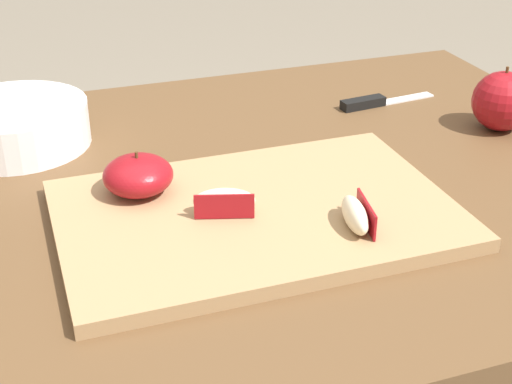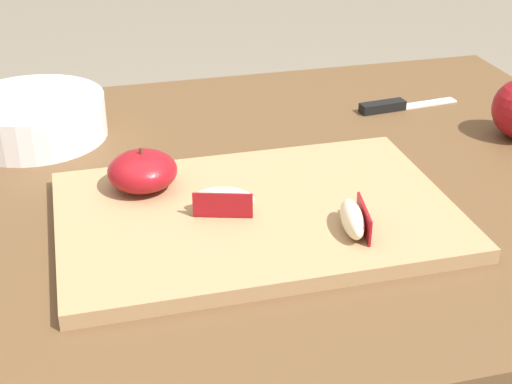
{
  "view_description": "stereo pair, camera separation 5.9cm",
  "coord_description": "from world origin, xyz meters",
  "px_view_note": "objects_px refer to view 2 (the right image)",
  "views": [
    {
      "loc": [
        -0.21,
        -0.77,
        1.19
      ],
      "look_at": [
        0.02,
        -0.09,
        0.81
      ],
      "focal_mm": 52.63,
      "sensor_mm": 36.0,
      "label": 1
    },
    {
      "loc": [
        -0.16,
        -0.79,
        1.19
      ],
      "look_at": [
        0.02,
        -0.09,
        0.81
      ],
      "focal_mm": 52.63,
      "sensor_mm": 36.0,
      "label": 2
    }
  ],
  "objects_px": {
    "apple_half_skin_up": "(142,171)",
    "apple_wedge_back": "(223,200)",
    "cutting_board": "(256,215)",
    "apple_wedge_right": "(353,219)",
    "paring_knife": "(391,106)",
    "ceramic_fruit_bowl": "(34,116)"
  },
  "relations": [
    {
      "from": "cutting_board",
      "to": "ceramic_fruit_bowl",
      "type": "xyz_separation_m",
      "value": [
        -0.24,
        0.3,
        0.02
      ]
    },
    {
      "from": "apple_half_skin_up",
      "to": "paring_knife",
      "type": "bearing_deg",
      "value": 25.95
    },
    {
      "from": "apple_wedge_back",
      "to": "apple_wedge_right",
      "type": "bearing_deg",
      "value": -31.02
    },
    {
      "from": "apple_wedge_right",
      "to": "ceramic_fruit_bowl",
      "type": "height_order",
      "value": "ceramic_fruit_bowl"
    },
    {
      "from": "apple_wedge_right",
      "to": "paring_knife",
      "type": "relative_size",
      "value": 0.44
    },
    {
      "from": "ceramic_fruit_bowl",
      "to": "paring_knife",
      "type": "bearing_deg",
      "value": -3.3
    },
    {
      "from": "cutting_board",
      "to": "apple_wedge_back",
      "type": "relative_size",
      "value": 6.06
    },
    {
      "from": "apple_wedge_back",
      "to": "cutting_board",
      "type": "bearing_deg",
      "value": 0.35
    },
    {
      "from": "apple_wedge_back",
      "to": "paring_knife",
      "type": "xyz_separation_m",
      "value": [
        0.31,
        0.27,
        -0.03
      ]
    },
    {
      "from": "apple_wedge_right",
      "to": "ceramic_fruit_bowl",
      "type": "relative_size",
      "value": 0.36
    },
    {
      "from": "apple_wedge_back",
      "to": "paring_knife",
      "type": "bearing_deg",
      "value": 40.6
    },
    {
      "from": "cutting_board",
      "to": "apple_half_skin_up",
      "type": "height_order",
      "value": "apple_half_skin_up"
    },
    {
      "from": "apple_wedge_right",
      "to": "ceramic_fruit_bowl",
      "type": "bearing_deg",
      "value": 130.75
    },
    {
      "from": "apple_wedge_back",
      "to": "ceramic_fruit_bowl",
      "type": "relative_size",
      "value": 0.37
    },
    {
      "from": "apple_half_skin_up",
      "to": "ceramic_fruit_bowl",
      "type": "xyz_separation_m",
      "value": [
        -0.12,
        0.22,
        -0.01
      ]
    },
    {
      "from": "apple_half_skin_up",
      "to": "apple_wedge_back",
      "type": "relative_size",
      "value": 1.12
    },
    {
      "from": "cutting_board",
      "to": "apple_half_skin_up",
      "type": "xyz_separation_m",
      "value": [
        -0.11,
        0.08,
        0.03
      ]
    },
    {
      "from": "apple_wedge_right",
      "to": "cutting_board",
      "type": "bearing_deg",
      "value": 139.25
    },
    {
      "from": "apple_wedge_back",
      "to": "paring_knife",
      "type": "distance_m",
      "value": 0.41
    },
    {
      "from": "apple_half_skin_up",
      "to": "ceramic_fruit_bowl",
      "type": "relative_size",
      "value": 0.41
    },
    {
      "from": "apple_half_skin_up",
      "to": "apple_wedge_right",
      "type": "bearing_deg",
      "value": -37.37
    },
    {
      "from": "apple_half_skin_up",
      "to": "apple_wedge_back",
      "type": "xyz_separation_m",
      "value": [
        0.08,
        -0.08,
        -0.01
      ]
    }
  ]
}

